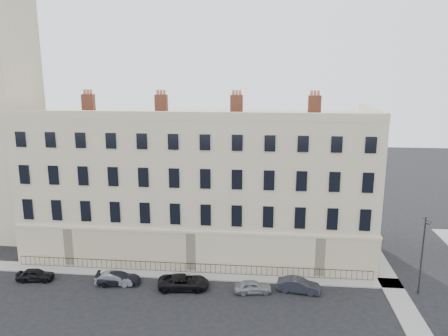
{
  "coord_description": "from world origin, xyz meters",
  "views": [
    {
      "loc": [
        1.15,
        -33.66,
        19.69
      ],
      "look_at": [
        -3.12,
        10.0,
        9.65
      ],
      "focal_mm": 35.0,
      "sensor_mm": 36.0,
      "label": 1
    }
  ],
  "objects_px": {
    "car_e": "(253,287)",
    "car_b": "(115,279)",
    "car_a": "(35,275)",
    "car_f": "(299,285)",
    "streetlamp": "(422,252)",
    "car_d": "(184,282)",
    "car_c": "(119,278)"
  },
  "relations": [
    {
      "from": "car_e",
      "to": "car_b",
      "type": "bearing_deg",
      "value": 80.24
    },
    {
      "from": "car_a",
      "to": "car_f",
      "type": "height_order",
      "value": "car_f"
    },
    {
      "from": "car_f",
      "to": "streetlamp",
      "type": "bearing_deg",
      "value": -77.79
    },
    {
      "from": "car_a",
      "to": "streetlamp",
      "type": "distance_m",
      "value": 35.54
    },
    {
      "from": "car_d",
      "to": "car_a",
      "type": "bearing_deg",
      "value": 83.2
    },
    {
      "from": "car_c",
      "to": "car_b",
      "type": "bearing_deg",
      "value": 106.28
    },
    {
      "from": "car_b",
      "to": "streetlamp",
      "type": "relative_size",
      "value": 0.49
    },
    {
      "from": "car_a",
      "to": "car_c",
      "type": "bearing_deg",
      "value": -95.87
    },
    {
      "from": "car_d",
      "to": "car_e",
      "type": "distance_m",
      "value": 6.32
    },
    {
      "from": "car_d",
      "to": "car_c",
      "type": "bearing_deg",
      "value": 81.41
    },
    {
      "from": "car_e",
      "to": "car_f",
      "type": "bearing_deg",
      "value": -90.95
    },
    {
      "from": "car_b",
      "to": "car_c",
      "type": "height_order",
      "value": "car_c"
    },
    {
      "from": "car_f",
      "to": "car_d",
      "type": "bearing_deg",
      "value": 101.08
    },
    {
      "from": "car_a",
      "to": "car_f",
      "type": "xyz_separation_m",
      "value": [
        24.72,
        0.26,
        0.05
      ]
    },
    {
      "from": "car_b",
      "to": "car_d",
      "type": "relative_size",
      "value": 0.76
    },
    {
      "from": "car_b",
      "to": "car_c",
      "type": "distance_m",
      "value": 0.36
    },
    {
      "from": "car_a",
      "to": "car_e",
      "type": "distance_m",
      "value": 20.64
    },
    {
      "from": "car_a",
      "to": "car_e",
      "type": "relative_size",
      "value": 1.02
    },
    {
      "from": "car_c",
      "to": "car_e",
      "type": "height_order",
      "value": "car_c"
    },
    {
      "from": "car_b",
      "to": "car_e",
      "type": "xyz_separation_m",
      "value": [
        12.85,
        -0.24,
        -0.01
      ]
    },
    {
      "from": "car_b",
      "to": "car_f",
      "type": "height_order",
      "value": "car_f"
    },
    {
      "from": "car_a",
      "to": "car_e",
      "type": "bearing_deg",
      "value": -97.35
    },
    {
      "from": "car_b",
      "to": "car_c",
      "type": "bearing_deg",
      "value": -69.04
    },
    {
      "from": "car_c",
      "to": "streetlamp",
      "type": "xyz_separation_m",
      "value": [
        27.24,
        0.82,
        3.41
      ]
    },
    {
      "from": "car_a",
      "to": "car_c",
      "type": "relative_size",
      "value": 0.84
    },
    {
      "from": "car_f",
      "to": "streetlamp",
      "type": "relative_size",
      "value": 0.53
    },
    {
      "from": "car_f",
      "to": "streetlamp",
      "type": "distance_m",
      "value": 11.18
    },
    {
      "from": "car_c",
      "to": "car_f",
      "type": "relative_size",
      "value": 1.06
    },
    {
      "from": "car_b",
      "to": "car_f",
      "type": "relative_size",
      "value": 0.92
    },
    {
      "from": "car_b",
      "to": "car_d",
      "type": "distance_m",
      "value": 6.53
    },
    {
      "from": "car_a",
      "to": "car_b",
      "type": "distance_m",
      "value": 7.79
    },
    {
      "from": "car_c",
      "to": "car_f",
      "type": "xyz_separation_m",
      "value": [
        16.6,
        0.17,
        0.04
      ]
    }
  ]
}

